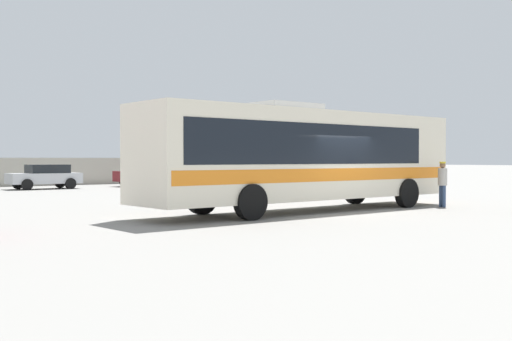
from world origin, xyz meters
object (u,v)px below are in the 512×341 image
at_px(attendant_by_bus_door, 442,181).
at_px(parked_car_second_silver, 45,176).
at_px(parked_car_rightmost_red, 231,173).
at_px(coach_bus_cream_orange, 303,154).
at_px(parked_car_third_maroon, 149,174).

xyz_separation_m(attendant_by_bus_door, parked_car_second_silver, (-7.00, 22.42, -0.18)).
relative_size(parked_car_second_silver, parked_car_rightmost_red, 0.88).
height_order(coach_bus_cream_orange, parked_car_third_maroon, coach_bus_cream_orange).
height_order(parked_car_second_silver, parked_car_rightmost_red, parked_car_rightmost_red).
distance_m(coach_bus_cream_orange, parked_car_second_silver, 20.82).
height_order(coach_bus_cream_orange, parked_car_second_silver, coach_bus_cream_orange).
distance_m(parked_car_second_silver, parked_car_rightmost_red, 13.38).
distance_m(coach_bus_cream_orange, parked_car_third_maroon, 21.31).
xyz_separation_m(parked_car_third_maroon, parked_car_rightmost_red, (6.64, 0.22, -0.04)).
xyz_separation_m(coach_bus_cream_orange, parked_car_third_maroon, (4.95, 20.70, -1.10)).
bearing_deg(parked_car_third_maroon, coach_bus_cream_orange, -103.44).
bearing_deg(parked_car_third_maroon, parked_car_rightmost_red, 1.94).
bearing_deg(parked_car_rightmost_red, parked_car_third_maroon, -178.06).
bearing_deg(attendant_by_bus_door, coach_bus_cream_orange, 161.87).
bearing_deg(parked_car_second_silver, attendant_by_bus_door, -72.66).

